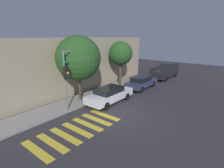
# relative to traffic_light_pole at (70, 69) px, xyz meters

# --- Properties ---
(ground_plane) EXTENTS (60.00, 60.00, 0.00)m
(ground_plane) POSITION_rel_traffic_light_pole_xyz_m (1.54, -3.37, -3.20)
(ground_plane) COLOR #2D2B30
(sidewalk) EXTENTS (26.00, 2.39, 0.14)m
(sidewalk) POSITION_rel_traffic_light_pole_xyz_m (1.54, 1.03, -3.13)
(sidewalk) COLOR gray
(sidewalk) RESTS_ON ground
(building_row) EXTENTS (26.00, 6.00, 5.40)m
(building_row) POSITION_rel_traffic_light_pole_xyz_m (1.54, 5.63, -0.51)
(building_row) COLOR gray
(building_row) RESTS_ON ground
(crosswalk) EXTENTS (5.67, 2.60, 0.00)m
(crosswalk) POSITION_rel_traffic_light_pole_xyz_m (-1.80, -2.57, -3.20)
(crosswalk) COLOR gold
(crosswalk) RESTS_ON ground
(traffic_light_pole) EXTENTS (2.37, 0.56, 4.62)m
(traffic_light_pole) POSITION_rel_traffic_light_pole_xyz_m (0.00, 0.00, 0.00)
(traffic_light_pole) COLOR slate
(traffic_light_pole) RESTS_ON ground
(sedan_near_corner) EXTENTS (4.62, 1.76, 1.37)m
(sedan_near_corner) POSITION_rel_traffic_light_pole_xyz_m (3.02, -1.27, -2.47)
(sedan_near_corner) COLOR silver
(sedan_near_corner) RESTS_ON ground
(sedan_middle) EXTENTS (4.37, 1.77, 1.37)m
(sedan_middle) POSITION_rel_traffic_light_pole_xyz_m (8.51, -1.27, -2.48)
(sedan_middle) COLOR #2D3351
(sedan_middle) RESTS_ON ground
(pickup_truck) EXTENTS (5.75, 2.05, 1.91)m
(pickup_truck) POSITION_rel_traffic_light_pole_xyz_m (15.30, -1.27, -2.25)
(pickup_truck) COLOR black
(pickup_truck) RESTS_ON ground
(tree_near_corner) EXTENTS (3.76, 3.76, 5.68)m
(tree_near_corner) POSITION_rel_traffic_light_pole_xyz_m (1.69, 1.02, 0.59)
(tree_near_corner) COLOR #42301E
(tree_near_corner) RESTS_ON ground
(tree_midblock) EXTENTS (2.61, 2.61, 5.06)m
(tree_midblock) POSITION_rel_traffic_light_pole_xyz_m (7.73, 1.02, 0.52)
(tree_midblock) COLOR #4C3823
(tree_midblock) RESTS_ON ground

